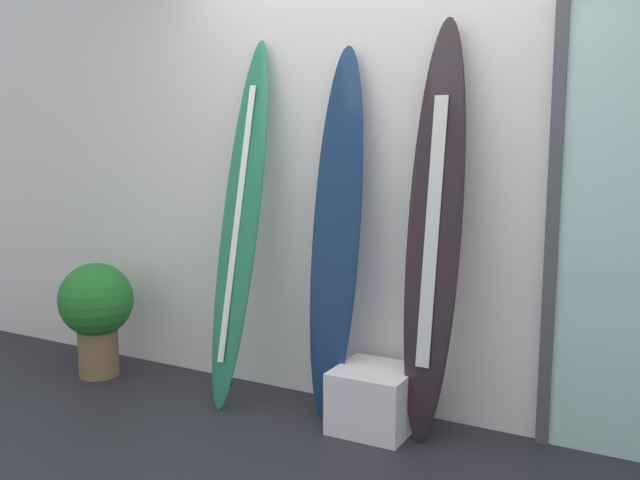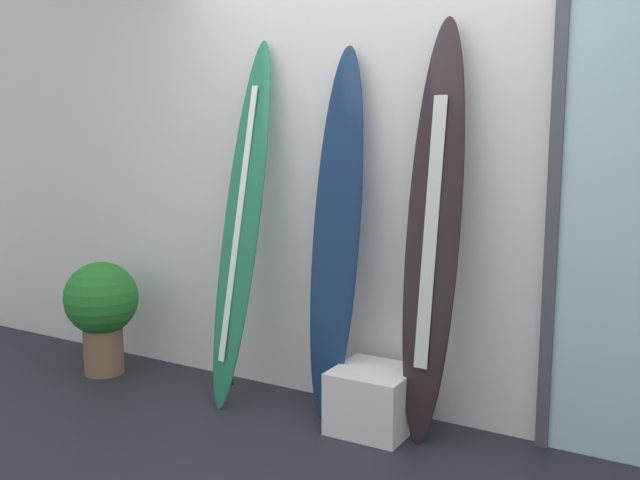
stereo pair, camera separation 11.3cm
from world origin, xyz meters
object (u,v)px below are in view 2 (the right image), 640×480
object	(u,v)px
surfboard_navy	(336,237)
surfboard_charcoal	(433,235)
display_block_left	(374,399)
potted_plant	(102,306)
surfboard_emerald	(242,226)

from	to	relation	value
surfboard_navy	surfboard_charcoal	size ratio (longest dim) A/B	0.95
surfboard_charcoal	display_block_left	xyz separation A→B (m)	(-0.27, -0.07, -0.87)
surfboard_charcoal	potted_plant	distance (m)	2.22
surfboard_navy	display_block_left	bearing A→B (deg)	-17.41
potted_plant	display_block_left	bearing A→B (deg)	2.94
display_block_left	potted_plant	xyz separation A→B (m)	(-1.86, -0.10, 0.27)
surfboard_emerald	potted_plant	size ratio (longest dim) A/B	2.84
surfboard_charcoal	display_block_left	bearing A→B (deg)	-164.94
potted_plant	surfboard_navy	bearing A→B (deg)	6.50
surfboard_navy	surfboard_charcoal	world-z (taller)	surfboard_charcoal
surfboard_emerald	surfboard_charcoal	distance (m)	1.11
surfboard_charcoal	display_block_left	world-z (taller)	surfboard_charcoal
surfboard_navy	display_block_left	distance (m)	0.86
surfboard_navy	surfboard_charcoal	distance (m)	0.55
surfboard_emerald	potted_plant	distance (m)	1.18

